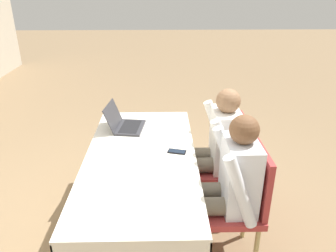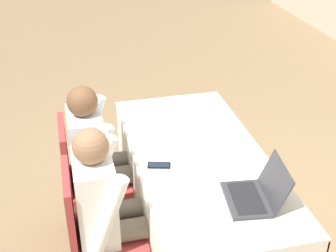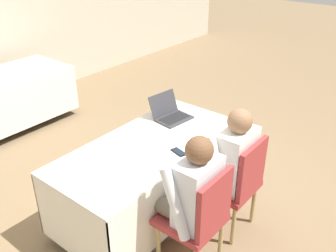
{
  "view_description": "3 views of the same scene",
  "coord_description": "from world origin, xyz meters",
  "views": [
    {
      "loc": [
        -2.2,
        -0.16,
        1.97
      ],
      "look_at": [
        0.0,
        -0.21,
        0.97
      ],
      "focal_mm": 35.0,
      "sensor_mm": 36.0,
      "label": 1
    },
    {
      "loc": [
        2.43,
        -0.8,
        2.39
      ],
      "look_at": [
        0.0,
        -0.21,
        0.97
      ],
      "focal_mm": 50.0,
      "sensor_mm": 36.0,
      "label": 2
    },
    {
      "loc": [
        -2.08,
        -1.89,
        2.39
      ],
      "look_at": [
        0.0,
        -0.21,
        0.97
      ],
      "focal_mm": 40.0,
      "sensor_mm": 36.0,
      "label": 3
    }
  ],
  "objects": [
    {
      "name": "ground_plane",
      "position": [
        0.0,
        0.0,
        0.0
      ],
      "size": [
        24.0,
        24.0,
        0.0
      ],
      "primitive_type": "plane",
      "color": "#846B4C"
    },
    {
      "name": "conference_table_near",
      "position": [
        0.0,
        0.0,
        0.56
      ],
      "size": [
        1.79,
        0.85,
        0.72
      ],
      "color": "white",
      "rests_on": "ground_plane"
    },
    {
      "name": "laptop",
      "position": [
        0.51,
        0.17,
        0.77
      ],
      "size": [
        0.37,
        0.35,
        0.23
      ],
      "rotation": [
        0.0,
        0.0,
        -0.12
      ],
      "color": "#333338",
      "rests_on": "conference_table_near"
    },
    {
      "name": "cell_phone",
      "position": [
        0.05,
        -0.28,
        0.73
      ],
      "size": [
        0.1,
        0.15,
        0.01
      ],
      "rotation": [
        0.0,
        0.0,
        -0.26
      ],
      "color": "black",
      "rests_on": "conference_table_near"
    },
    {
      "name": "paper_beside_laptop",
      "position": [
        -0.28,
        0.03,
        0.73
      ],
      "size": [
        0.27,
        0.34,
        0.0
      ],
      "rotation": [
        0.0,
        0.0,
        -0.23
      ],
      "color": "white",
      "rests_on": "conference_table_near"
    },
    {
      "name": "chair_near_left",
      "position": [
        -0.28,
        -0.73,
        0.5
      ],
      "size": [
        0.44,
        0.44,
        0.91
      ],
      "rotation": [
        0.0,
        0.0,
        3.14
      ],
      "color": "tan",
      "rests_on": "ground_plane"
    },
    {
      "name": "chair_near_right",
      "position": [
        0.28,
        -0.73,
        0.5
      ],
      "size": [
        0.44,
        0.44,
        0.91
      ],
      "rotation": [
        0.0,
        0.0,
        3.14
      ],
      "color": "tan",
      "rests_on": "ground_plane"
    },
    {
      "name": "person_checkered_shirt",
      "position": [
        -0.28,
        -0.63,
        0.66
      ],
      "size": [
        0.5,
        0.52,
        1.17
      ],
      "rotation": [
        0.0,
        0.0,
        3.14
      ],
      "color": "#665B4C",
      "rests_on": "ground_plane"
    },
    {
      "name": "person_white_shirt",
      "position": [
        0.28,
        -0.63,
        0.66
      ],
      "size": [
        0.5,
        0.52,
        1.17
      ],
      "rotation": [
        0.0,
        0.0,
        3.14
      ],
      "color": "#665B4C",
      "rests_on": "ground_plane"
    }
  ]
}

